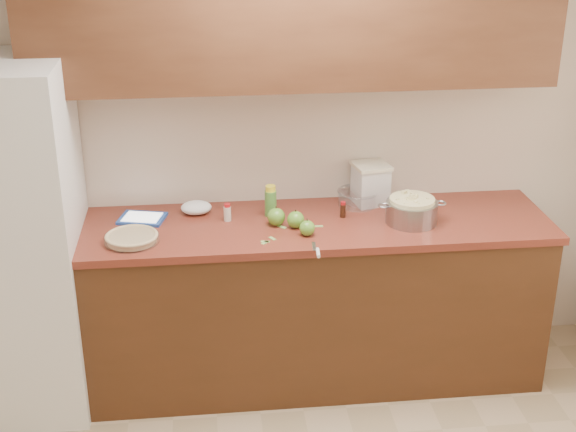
{
  "coord_description": "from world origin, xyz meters",
  "views": [
    {
      "loc": [
        -0.46,
        -2.28,
        2.58
      ],
      "look_at": [
        -0.05,
        1.43,
        0.98
      ],
      "focal_mm": 50.0,
      "sensor_mm": 36.0,
      "label": 1
    }
  ],
  "objects": [
    {
      "name": "apple_left",
      "position": [
        -0.11,
        1.45,
        0.97
      ],
      "size": [
        0.09,
        0.09,
        0.1
      ],
      "color": "#58922A",
      "rests_on": "counter_run"
    },
    {
      "name": "pie",
      "position": [
        -0.83,
        1.33,
        0.94
      ],
      "size": [
        0.27,
        0.27,
        0.04
      ],
      "rotation": [
        0.0,
        0.0,
        -0.37
      ],
      "color": "silver",
      "rests_on": "counter_run"
    },
    {
      "name": "colander",
      "position": [
        0.59,
        1.41,
        0.98
      ],
      "size": [
        0.36,
        0.27,
        0.13
      ],
      "rotation": [
        0.0,
        0.0,
        0.3
      ],
      "color": "gray",
      "rests_on": "counter_run"
    },
    {
      "name": "paring_knife",
      "position": [
        0.06,
        1.11,
        0.93
      ],
      "size": [
        0.03,
        0.18,
        0.02
      ],
      "rotation": [
        0.0,
        0.0,
        -0.07
      ],
      "color": "gray",
      "rests_on": "counter_run"
    },
    {
      "name": "cinnamon_shaker",
      "position": [
        -0.35,
        1.54,
        0.96
      ],
      "size": [
        0.04,
        0.04,
        0.09
      ],
      "rotation": [
        0.0,
        0.0,
        -0.36
      ],
      "color": "beige",
      "rests_on": "counter_run"
    },
    {
      "name": "counter_run",
      "position": [
        0.0,
        1.48,
        0.46
      ],
      "size": [
        2.64,
        0.68,
        0.92
      ],
      "color": "#472614",
      "rests_on": "ground"
    },
    {
      "name": "flour_canister",
      "position": [
        0.43,
        1.7,
        1.03
      ],
      "size": [
        0.21,
        0.21,
        0.22
      ],
      "rotation": [
        0.0,
        0.0,
        0.19
      ],
      "color": "silver",
      "rests_on": "counter_run"
    },
    {
      "name": "tablet",
      "position": [
        -0.79,
        1.6,
        0.93
      ],
      "size": [
        0.26,
        0.23,
        0.02
      ],
      "rotation": [
        0.0,
        0.0,
        -0.25
      ],
      "color": "#2148A1",
      "rests_on": "counter_run"
    },
    {
      "name": "apple_front",
      "position": [
        0.03,
        1.31,
        0.96
      ],
      "size": [
        0.08,
        0.08,
        0.09
      ],
      "color": "#58922A",
      "rests_on": "counter_run"
    },
    {
      "name": "peel_b",
      "position": [
        -0.08,
        1.42,
        0.92
      ],
      "size": [
        0.05,
        0.05,
        0.0
      ],
      "primitive_type": "cube",
      "rotation": [
        0.0,
        0.0,
        -0.86
      ],
      "color": "#8CB658",
      "rests_on": "counter_run"
    },
    {
      "name": "peel_e",
      "position": [
        -0.18,
        1.25,
        0.92
      ],
      "size": [
        0.04,
        0.04,
        0.0
      ],
      "primitive_type": "cube",
      "rotation": [
        0.0,
        0.0,
        -2.35
      ],
      "color": "#8CB658",
      "rests_on": "counter_run"
    },
    {
      "name": "lemon_bottle",
      "position": [
        -0.12,
        1.58,
        1.0
      ],
      "size": [
        0.06,
        0.06,
        0.17
      ],
      "rotation": [
        0.0,
        0.0,
        0.04
      ],
      "color": "#4C8C38",
      "rests_on": "counter_run"
    },
    {
      "name": "mixing_bowl",
      "position": [
        0.36,
        1.68,
        0.97
      ],
      "size": [
        0.22,
        0.22,
        0.08
      ],
      "rotation": [
        0.0,
        0.0,
        -0.21
      ],
      "color": "silver",
      "rests_on": "counter_run"
    },
    {
      "name": "fridge",
      "position": [
        -1.44,
        1.44,
        0.9
      ],
      "size": [
        0.7,
        0.7,
        1.8
      ],
      "primitive_type": "cube",
      "color": "white",
      "rests_on": "ground"
    },
    {
      "name": "paper_towel",
      "position": [
        -0.51,
        1.65,
        0.95
      ],
      "size": [
        0.18,
        0.16,
        0.07
      ],
      "primitive_type": "ellipsoid",
      "rotation": [
        0.0,
        0.0,
        -0.2
      ],
      "color": "white",
      "rests_on": "counter_run"
    },
    {
      "name": "peel_c",
      "position": [
        -0.14,
        1.29,
        0.92
      ],
      "size": [
        0.04,
        0.05,
        0.0
      ],
      "primitive_type": "cube",
      "rotation": [
        0.0,
        0.0,
        -1.04
      ],
      "color": "#8CB658",
      "rests_on": "counter_run"
    },
    {
      "name": "peel_a",
      "position": [
        0.11,
        1.41,
        0.92
      ],
      "size": [
        0.04,
        0.02,
        0.0
      ],
      "primitive_type": "cube",
      "rotation": [
        0.0,
        0.0,
        -0.05
      ],
      "color": "#8CB658",
      "rests_on": "counter_run"
    },
    {
      "name": "vanilla_bottle",
      "position": [
        0.25,
        1.52,
        0.96
      ],
      "size": [
        0.03,
        0.03,
        0.09
      ],
      "rotation": [
        0.0,
        0.0,
        -0.21
      ],
      "color": "black",
      "rests_on": "counter_run"
    },
    {
      "name": "upper_cabinets",
      "position": [
        0.0,
        1.63,
        1.95
      ],
      "size": [
        2.6,
        0.34,
        0.7
      ],
      "primitive_type": "cube",
      "color": "#562F1A",
      "rests_on": "room_shell"
    },
    {
      "name": "room_shell",
      "position": [
        0.0,
        0.0,
        1.3
      ],
      "size": [
        3.6,
        3.6,
        3.6
      ],
      "color": "tan",
      "rests_on": "ground"
    },
    {
      "name": "apple_center",
      "position": [
        -0.01,
        1.41,
        0.96
      ],
      "size": [
        0.09,
        0.09,
        0.1
      ],
      "color": "#58922A",
      "rests_on": "counter_run"
    },
    {
      "name": "peel_d",
      "position": [
        -0.18,
        1.26,
        0.92
      ],
      "size": [
        0.05,
        0.03,
        0.0
      ],
      "primitive_type": "cube",
      "rotation": [
        0.0,
        0.0,
        -0.19
      ],
      "color": "#8CB658",
      "rests_on": "counter_run"
    }
  ]
}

